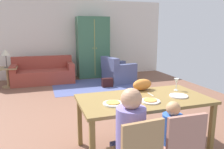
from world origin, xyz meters
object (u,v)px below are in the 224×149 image
object	(u,v)px
dining_table	(144,103)
dining_chair_child	(179,146)
cat	(142,85)
plate_near_man	(113,104)
person_child	(170,143)
side_table	(8,74)
person_man	(129,143)
armchair	(118,72)
plate_near_woman	(179,96)
couch	(43,73)
handbag	(107,83)
wine_glass	(176,82)
plate_near_child	(150,101)
table_lamp	(6,53)
armoire	(93,47)

from	to	relation	value
dining_table	dining_chair_child	distance (m)	0.84
dining_table	cat	world-z (taller)	cat
plate_near_man	person_child	xyz separation A→B (m)	(0.48, -0.53, -0.34)
dining_table	side_table	distance (m)	4.90
person_man	armchair	world-z (taller)	person_man
plate_near_woman	couch	distance (m)	5.03
person_man	armchair	distance (m)	4.83
dining_table	couch	bearing A→B (deg)	105.02
dining_chair_child	cat	distance (m)	1.24
dining_table	side_table	xyz separation A→B (m)	(-2.24, 4.35, -0.31)
plate_near_man	side_table	size ratio (longest dim) A/B	0.43
cat	couch	size ratio (longest dim) A/B	0.17
couch	handbag	bearing A→B (deg)	-33.12
plate_near_woman	wine_glass	size ratio (longest dim) A/B	1.34
plate_near_child	table_lamp	distance (m)	5.06
wine_glass	side_table	xyz separation A→B (m)	(-2.86, 4.17, -0.52)
armoire	handbag	world-z (taller)	armoire
dining_table	person_child	world-z (taller)	person_child
person_man	handbag	distance (m)	4.24
plate_near_child	armchair	size ratio (longest dim) A/B	0.25
table_lamp	plate_near_child	bearing A→B (deg)	-63.71
person_child	handbag	bearing A→B (deg)	82.51
plate_near_woman	person_man	xyz separation A→B (m)	(-0.96, -0.55, -0.26)
cat	wine_glass	bearing A→B (deg)	-31.10
plate_near_man	table_lamp	distance (m)	4.81
plate_near_woman	cat	distance (m)	0.57
plate_near_woman	person_man	distance (m)	1.13
wine_glass	handbag	bearing A→B (deg)	91.55
armchair	person_man	bearing A→B (deg)	-108.33
dining_table	plate_near_man	size ratio (longest dim) A/B	6.98
dining_table	person_man	world-z (taller)	person_man
plate_near_man	couch	xyz separation A→B (m)	(-0.76, 4.73, -0.47)
plate_near_woman	person_child	xyz separation A→B (m)	(-0.48, -0.55, -0.34)
plate_near_man	armoire	bearing A→B (deg)	79.34
plate_near_child	plate_near_woman	world-z (taller)	same
dining_table	handbag	bearing A→B (deg)	81.11
dining_table	side_table	bearing A→B (deg)	117.22
person_child	dining_table	bearing A→B (deg)	90.06
person_child	person_man	bearing A→B (deg)	179.40
dining_table	plate_near_child	world-z (taller)	plate_near_child
dining_chair_child	person_child	world-z (taller)	person_child
side_table	armoire	bearing A→B (deg)	13.26
plate_near_child	wine_glass	xyz separation A→B (m)	(0.63, 0.36, 0.12)
person_man	person_child	bearing A→B (deg)	-0.60
armoire	plate_near_woman	bearing A→B (deg)	-90.03
cat	armoire	xyz separation A→B (m)	(0.33, 4.63, 0.20)
dining_table	armoire	distance (m)	5.03
plate_near_child	side_table	world-z (taller)	plate_near_child
plate_near_man	armchair	world-z (taller)	armchair
dining_table	armoire	bearing A→B (deg)	84.48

